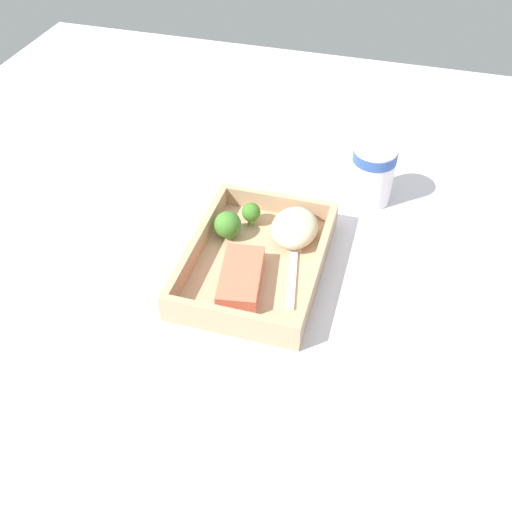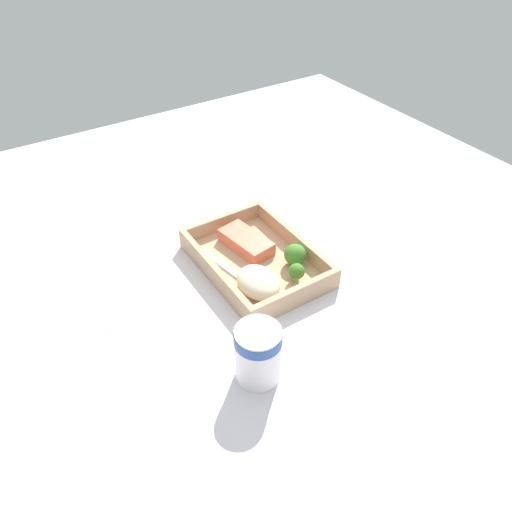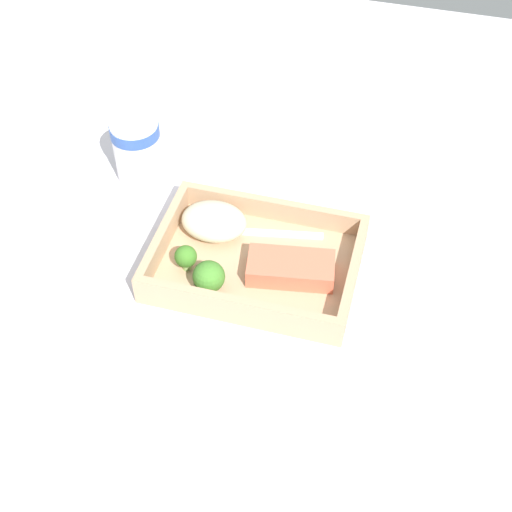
{
  "view_description": "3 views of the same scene",
  "coord_description": "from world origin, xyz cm",
  "views": [
    {
      "loc": [
        -64.74,
        -18.63,
        64.8
      ],
      "look_at": [
        0.0,
        0.0,
        2.7
      ],
      "focal_mm": 42.0,
      "sensor_mm": 36.0,
      "label": 1
    },
    {
      "loc": [
        64.81,
        -41.59,
        66.3
      ],
      "look_at": [
        0.0,
        0.0,
        2.7
      ],
      "focal_mm": 35.0,
      "sensor_mm": 36.0,
      "label": 2
    },
    {
      "loc": [
        -17.4,
        64.01,
        75.38
      ],
      "look_at": [
        0.0,
        0.0,
        2.7
      ],
      "focal_mm": 50.0,
      "sensor_mm": 36.0,
      "label": 3
    }
  ],
  "objects": [
    {
      "name": "broccoli_floret_2",
      "position": [
        4.84,
        6.09,
        3.63
      ],
      "size": [
        4.38,
        4.38,
        4.7
      ],
      "color": "#78A059",
      "rests_on": "takeout_tray"
    },
    {
      "name": "salmon_fillet",
      "position": [
        -5.14,
        0.84,
        2.58
      ],
      "size": [
        12.6,
        7.63,
        2.77
      ],
      "primitive_type": "cube",
      "rotation": [
        0.0,
        0.0,
        0.16
      ],
      "color": "#E46C4E",
      "rests_on": "takeout_tray"
    },
    {
      "name": "broccoli_floret_1",
      "position": [
        9.01,
        3.43,
        3.54
      ],
      "size": [
        3.12,
        3.12,
        4.02
      ],
      "color": "#83AC5E",
      "rests_on": "takeout_tray"
    },
    {
      "name": "takeout_tray",
      "position": [
        0.0,
        0.0,
        0.6
      ],
      "size": [
        28.24,
        20.28,
        1.2
      ],
      "primitive_type": "cube",
      "color": "tan",
      "rests_on": "ground_plane"
    },
    {
      "name": "receipt_slip",
      "position": [
        -3.08,
        -26.75,
        0.12
      ],
      "size": [
        9.5,
        15.83,
        0.24
      ],
      "primitive_type": "cube",
      "rotation": [
        0.0,
        0.0,
        -0.06
      ],
      "color": "white",
      "rests_on": "ground_plane"
    },
    {
      "name": "mashed_potatoes",
      "position": [
        7.41,
        -4.29,
        3.4
      ],
      "size": [
        9.51,
        7.42,
        4.4
      ],
      "primitive_type": "ellipsoid",
      "color": "beige",
      "rests_on": "takeout_tray"
    },
    {
      "name": "ground_plane",
      "position": [
        0.0,
        0.0,
        -1.0
      ],
      "size": [
        160.0,
        160.0,
        2.0
      ],
      "primitive_type": "cube",
      "color": "silver"
    },
    {
      "name": "fork",
      "position": [
        0.76,
        -5.75,
        1.42
      ],
      "size": [
        15.84,
        4.48,
        0.44
      ],
      "color": "silver",
      "rests_on": "takeout_tray"
    },
    {
      "name": "paper_cup",
      "position": [
        22.86,
        -14.32,
        5.81
      ],
      "size": [
        7.49,
        7.49,
        10.39
      ],
      "color": "white",
      "rests_on": "ground_plane"
    },
    {
      "name": "tray_rim",
      "position": [
        0.0,
        0.0,
        2.91
      ],
      "size": [
        28.24,
        20.28,
        3.43
      ],
      "color": "tan",
      "rests_on": "takeout_tray"
    }
  ]
}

